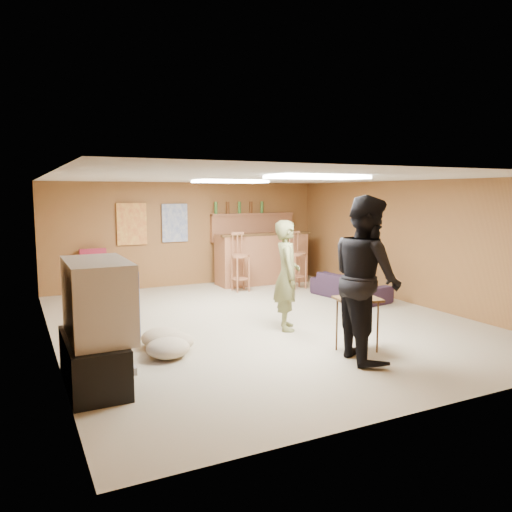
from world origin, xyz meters
name	(u,v)px	position (x,y,z in m)	size (l,w,h in m)	color
ground	(262,321)	(0.00, 0.00, 0.00)	(7.00, 7.00, 0.00)	tan
ceiling	(262,178)	(0.00, 0.00, 2.20)	(6.00, 7.00, 0.02)	silver
wall_back	(188,234)	(0.00, 3.50, 1.10)	(6.00, 0.02, 2.20)	brown
wall_front	(438,292)	(0.00, -3.50, 1.10)	(6.00, 0.02, 2.20)	brown
wall_left	(49,263)	(-3.00, 0.00, 1.10)	(0.02, 7.00, 2.20)	brown
wall_right	(411,242)	(3.00, 0.00, 1.10)	(0.02, 7.00, 2.20)	brown
tv_stand	(93,361)	(-2.72, -1.50, 0.25)	(0.55, 1.30, 0.50)	black
dvd_box	(115,367)	(-2.50, -1.50, 0.15)	(0.35, 0.50, 0.08)	#B2B2B7
tv_body	(98,299)	(-2.65, -1.50, 0.90)	(0.60, 1.10, 0.80)	#B2B2B7
tv_screen	(128,296)	(-2.34, -1.50, 0.90)	(0.02, 0.95, 0.65)	navy
bar_counter	(262,258)	(1.50, 2.95, 0.55)	(2.00, 0.60, 1.10)	brown
bar_lip	(267,234)	(1.50, 2.70, 1.10)	(2.10, 0.12, 0.05)	#3F2914
bar_shelf	(253,214)	(1.50, 3.40, 1.50)	(2.00, 0.18, 0.05)	brown
bar_backing	(252,227)	(1.50, 3.42, 1.20)	(2.00, 0.14, 0.60)	brown
poster_left	(132,224)	(-1.20, 3.46, 1.35)	(0.60, 0.03, 0.85)	#BF3F26
poster_right	(175,223)	(-0.30, 3.46, 1.35)	(0.55, 0.03, 0.80)	#334C99
folding_chair_stack	(94,272)	(-2.00, 3.30, 0.45)	(0.50, 0.14, 0.90)	maroon
ceiling_panel_front	(317,177)	(0.00, -1.50, 2.17)	(1.20, 0.60, 0.04)	white
ceiling_panel_back	(230,182)	(0.00, 1.20, 2.17)	(1.20, 0.60, 0.04)	white
person_olive	(287,275)	(0.14, -0.54, 0.80)	(0.58, 0.38, 1.59)	olive
person_black	(366,278)	(0.33, -2.08, 0.98)	(0.95, 0.74, 1.96)	black
sofa	(350,286)	(2.27, 0.79, 0.23)	(1.57, 0.61, 0.46)	black
tray_table	(357,325)	(0.41, -1.83, 0.34)	(0.53, 0.42, 0.68)	#3F2914
cup_red_near	(346,293)	(0.28, -1.76, 0.74)	(0.08, 0.08, 0.11)	red
cup_red_far	(366,295)	(0.46, -1.92, 0.73)	(0.07, 0.07, 0.10)	red
cup_blue	(363,291)	(0.55, -1.74, 0.74)	(0.09, 0.09, 0.12)	navy
bar_stool_left	(241,263)	(0.71, 2.35, 0.58)	(0.37, 0.37, 1.16)	brown
bar_stool_right	(297,259)	(1.89, 2.09, 0.62)	(0.39, 0.39, 1.24)	brown
cushion_near_tv	(163,337)	(-1.73, -0.57, 0.12)	(0.55, 0.55, 0.25)	tan
cushion_mid	(175,342)	(-1.62, -0.77, 0.11)	(0.48, 0.48, 0.21)	tan
cushion_far	(168,348)	(-1.79, -1.02, 0.12)	(0.53, 0.53, 0.24)	tan
bottle_row	(239,208)	(1.16, 3.38, 1.65)	(1.20, 0.08, 0.26)	#3F7233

